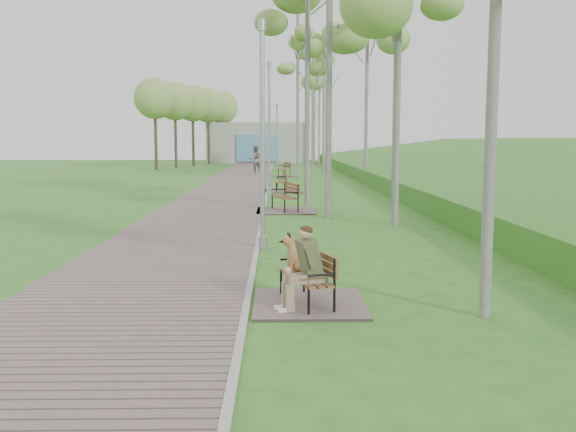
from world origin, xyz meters
name	(u,v)px	position (x,y,z in m)	size (l,w,h in m)	color
ground	(258,243)	(0.00, 0.00, 0.00)	(120.00, 120.00, 0.00)	#2A6D23
walkway	(238,181)	(-1.75, 21.50, 0.02)	(3.50, 67.00, 0.04)	#6C5D57
kerb	(269,181)	(0.00, 21.50, 0.03)	(0.10, 67.00, 0.05)	#999993
embankment	(491,183)	(12.00, 20.00, 0.00)	(14.00, 70.00, 1.60)	#538B2F
building_north	(258,143)	(-1.50, 50.97, 1.99)	(10.00, 5.20, 4.00)	#9E9E99
bench_main	(303,280)	(0.80, -5.55, 0.38)	(1.57, 1.74, 1.37)	#6C5D57
bench_second	(285,205)	(0.69, 6.41, 0.22)	(1.90, 2.11, 1.16)	#6C5D57
bench_third	(282,187)	(0.64, 14.40, 0.21)	(1.82, 2.02, 1.12)	#6C5D57
bench_far	(284,173)	(0.90, 26.38, 0.21)	(1.83, 2.04, 1.13)	#6C5D57
lamp_post_near	(262,144)	(0.13, -0.82, 2.24)	(0.19, 0.19, 4.80)	#A1A4A9
lamp_post_second	(269,135)	(0.13, 11.56, 2.54)	(0.21, 0.21, 5.43)	#A1A4A9
lamp_post_third	(277,139)	(0.44, 34.36, 2.35)	(0.19, 0.19, 5.03)	#A1A4A9
pedestrian_near	(261,157)	(-0.85, 38.69, 0.87)	(0.63, 0.42, 1.74)	silver
pedestrian_far	(255,159)	(-1.07, 30.41, 0.95)	(0.92, 0.72, 1.90)	slate
birch_mid_a	(308,3)	(1.47, 7.69, 6.87)	(2.71, 2.71, 8.75)	silver
birch_mid_b	(367,29)	(5.24, 20.33, 8.14)	(2.69, 2.69, 10.36)	silver
birch_mid_c	(298,42)	(1.63, 22.64, 7.80)	(2.64, 2.64, 9.94)	silver
birch_far_b	(313,63)	(2.98, 31.58, 7.70)	(2.71, 2.71, 9.81)	silver
birch_far_c	(324,59)	(3.57, 28.86, 7.60)	(2.79, 2.79, 9.68)	silver
birch_distant_a	(319,71)	(3.76, 36.39, 7.61)	(2.60, 2.60, 9.69)	silver
birch_distant_b	(315,87)	(4.05, 47.39, 7.29)	(2.85, 2.85, 9.28)	silver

